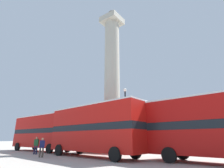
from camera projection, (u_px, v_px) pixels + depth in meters
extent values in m
plane|color=#ADA89E|center=(112.00, 152.00, 20.73)|extent=(200.00, 200.00, 0.00)
cube|color=#A39E8E|center=(112.00, 147.00, 20.91)|extent=(5.50, 5.50, 1.21)
cube|color=#A39E8E|center=(112.00, 136.00, 21.28)|extent=(3.96, 3.96, 1.21)
cylinder|color=#A39E8E|center=(112.00, 72.00, 23.77)|extent=(2.06, 2.06, 15.55)
cube|color=#A39E8E|center=(112.00, 21.00, 26.22)|extent=(2.78, 2.78, 0.90)
sphere|color=brown|center=(112.00, 15.00, 26.54)|extent=(1.29, 1.29, 1.29)
cylinder|color=black|center=(182.00, 153.00, 13.41)|extent=(1.01, 0.35, 1.00)
cylinder|color=black|center=(169.00, 155.00, 11.53)|extent=(1.01, 0.35, 1.00)
cube|color=#B7140F|center=(94.00, 141.00, 15.44)|extent=(10.19, 3.37, 1.68)
cube|color=black|center=(95.00, 128.00, 15.78)|extent=(10.19, 3.32, 0.55)
cube|color=#B7140F|center=(95.00, 116.00, 16.09)|extent=(10.19, 3.37, 1.59)
cube|color=silver|center=(95.00, 107.00, 16.35)|extent=(10.19, 3.37, 0.12)
cylinder|color=black|center=(135.00, 152.00, 13.86)|extent=(1.02, 0.39, 1.00)
cylinder|color=black|center=(115.00, 154.00, 12.08)|extent=(1.02, 0.39, 1.00)
cylinder|color=black|center=(80.00, 149.00, 18.31)|extent=(1.02, 0.39, 1.00)
cylinder|color=black|center=(59.00, 150.00, 16.53)|extent=(1.02, 0.39, 1.00)
cube|color=#B7140F|center=(42.00, 140.00, 22.17)|extent=(10.38, 2.59, 1.66)
cube|color=black|center=(43.00, 131.00, 22.50)|extent=(10.37, 2.54, 0.55)
cube|color=#B7140F|center=(44.00, 123.00, 22.82)|extent=(10.38, 2.59, 1.58)
cube|color=silver|center=(45.00, 116.00, 23.07)|extent=(10.38, 2.59, 0.12)
cylinder|color=black|center=(68.00, 148.00, 20.75)|extent=(1.00, 0.31, 1.00)
cylinder|color=black|center=(50.00, 149.00, 18.90)|extent=(1.00, 0.31, 1.00)
cylinder|color=black|center=(35.00, 146.00, 24.95)|extent=(1.00, 0.31, 1.00)
cylinder|color=black|center=(18.00, 147.00, 23.10)|extent=(1.00, 0.31, 1.00)
cube|color=#A39E8E|center=(197.00, 142.00, 20.66)|extent=(3.28, 2.74, 2.23)
ellipsoid|color=brown|center=(194.00, 118.00, 21.49)|extent=(2.42, 1.57, 0.96)
cone|color=brown|center=(203.00, 115.00, 21.27)|extent=(1.04, 0.77, 1.01)
cylinder|color=brown|center=(193.00, 111.00, 21.76)|extent=(0.36, 0.36, 0.90)
sphere|color=brown|center=(192.00, 106.00, 21.94)|extent=(0.28, 0.28, 0.28)
cylinder|color=brown|center=(201.00, 127.00, 21.17)|extent=(0.20, 0.20, 1.19)
cylinder|color=brown|center=(202.00, 127.00, 20.70)|extent=(0.20, 0.20, 1.19)
cylinder|color=brown|center=(189.00, 128.00, 21.63)|extent=(0.20, 0.20, 1.19)
cylinder|color=brown|center=(189.00, 127.00, 21.16)|extent=(0.20, 0.20, 1.19)
cylinder|color=black|center=(126.00, 153.00, 17.07)|extent=(0.31, 0.31, 0.40)
cylinder|color=black|center=(126.00, 122.00, 17.97)|extent=(0.14, 0.14, 6.41)
sphere|color=white|center=(125.00, 90.00, 18.97)|extent=(0.36, 0.36, 0.36)
cylinder|color=#192347|center=(37.00, 150.00, 17.88)|extent=(0.14, 0.14, 0.82)
cylinder|color=#192347|center=(34.00, 150.00, 17.91)|extent=(0.14, 0.14, 0.82)
cube|color=#1E4C28|center=(36.00, 142.00, 18.11)|extent=(0.48, 0.36, 0.65)
sphere|color=tan|center=(37.00, 138.00, 18.24)|extent=(0.22, 0.22, 0.22)
cylinder|color=#4C473D|center=(40.00, 153.00, 15.01)|extent=(0.14, 0.14, 0.77)
cylinder|color=#4C473D|center=(43.00, 152.00, 15.08)|extent=(0.14, 0.14, 0.77)
cube|color=#191E51|center=(42.00, 144.00, 15.25)|extent=(0.38, 0.44, 0.61)
sphere|color=tan|center=(43.00, 139.00, 15.37)|extent=(0.21, 0.21, 0.21)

